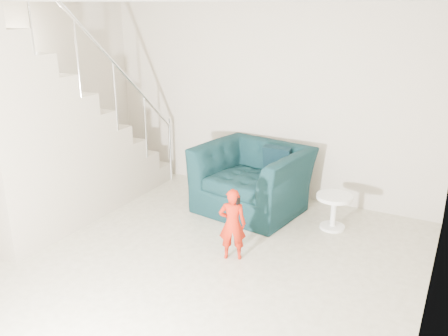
% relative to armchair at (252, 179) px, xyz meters
% --- Properties ---
extents(floor, '(5.50, 5.50, 0.00)m').
position_rel_armchair_xyz_m(floor, '(-0.15, -2.02, -0.44)').
color(floor, gray).
rests_on(floor, ground).
extents(ceiling, '(5.50, 5.50, 0.00)m').
position_rel_armchair_xyz_m(ceiling, '(-0.15, -2.02, 2.26)').
color(ceiling, silver).
rests_on(ceiling, back_wall).
extents(back_wall, '(5.00, 0.00, 5.00)m').
position_rel_armchair_xyz_m(back_wall, '(-0.15, 0.73, 0.91)').
color(back_wall, '#BFB19B').
rests_on(back_wall, floor).
extents(right_wall, '(0.00, 5.50, 5.50)m').
position_rel_armchair_xyz_m(right_wall, '(2.35, -2.02, 0.91)').
color(right_wall, '#BFB19B').
rests_on(right_wall, floor).
extents(armchair, '(1.52, 1.37, 0.88)m').
position_rel_armchair_xyz_m(armchair, '(0.00, 0.00, 0.00)').
color(armchair, black).
rests_on(armchair, floor).
extents(toddler, '(0.35, 0.30, 0.82)m').
position_rel_armchair_xyz_m(toddler, '(0.36, -1.30, -0.03)').
color(toddler, '#A3050C').
rests_on(toddler, floor).
extents(side_table, '(0.45, 0.45, 0.45)m').
position_rel_armchair_xyz_m(side_table, '(1.14, -0.06, -0.14)').
color(side_table, white).
rests_on(side_table, floor).
extents(staircase, '(1.02, 3.03, 3.62)m').
position_rel_armchair_xyz_m(staircase, '(-2.15, -1.47, 0.51)').
color(staircase, '#ADA089').
rests_on(staircase, floor).
extents(cushion, '(0.38, 0.18, 0.38)m').
position_rel_armchair_xyz_m(cushion, '(0.25, 0.27, 0.24)').
color(cushion, black).
rests_on(cushion, armchair).
extents(throw, '(0.04, 0.44, 0.49)m').
position_rel_armchair_xyz_m(throw, '(-0.61, -0.00, 0.11)').
color(throw, black).
rests_on(throw, armchair).
extents(phone, '(0.03, 0.05, 0.10)m').
position_rel_armchair_xyz_m(phone, '(0.43, -1.31, 0.27)').
color(phone, black).
rests_on(phone, toddler).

